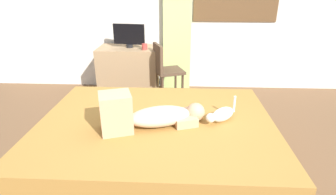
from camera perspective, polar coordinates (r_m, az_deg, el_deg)
The scene contains 9 objects.
ground_plane at distance 2.61m, azimuth 0.67°, elevation -16.00°, with size 16.00×16.00×0.00m, color brown.
bed at distance 2.64m, azimuth -2.41°, elevation -9.34°, with size 2.23×1.76×0.46m.
person_lying at distance 2.38m, azimuth -4.05°, elevation -3.64°, with size 0.93×0.51×0.34m.
cat at distance 2.53m, azimuth 11.16°, elevation -3.56°, with size 0.30×0.26×0.21m.
desk at distance 4.32m, azimuth -8.20°, elevation 5.60°, with size 0.90×0.56×0.74m.
tv_monitor at distance 4.19m, azimuth -8.22°, elevation 12.83°, with size 0.48×0.10×0.35m.
cup at distance 4.05m, azimuth -4.96°, elevation 10.62°, with size 0.08×0.08×0.09m, color #B23D38.
chair_by_desk at distance 3.93m, azimuth -0.70°, elevation 6.18°, with size 0.49×0.49×0.86m.
curtain_left at distance 4.35m, azimuth 2.05°, elevation 18.20°, with size 0.44×0.06×2.57m, color #ADCC75.
Camera 1 is at (0.07, -2.03, 1.64)m, focal length 28.94 mm.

